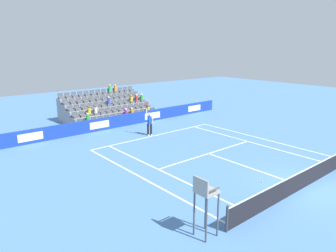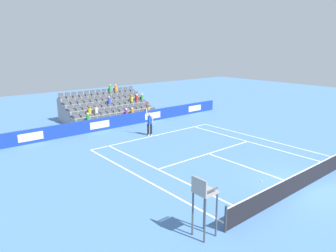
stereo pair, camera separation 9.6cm
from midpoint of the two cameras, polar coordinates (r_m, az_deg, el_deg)
The scene contains 15 objects.
ground_plane at distance 17.00m, azimuth 23.71°, elevation -10.17°, with size 80.00×80.00×0.00m, color #4C7AB2.
line_baseline at distance 24.20m, azimuth -2.07°, elevation -1.70°, with size 10.97×0.10×0.01m, color white.
line_service at distance 20.34m, azimuth 7.48°, elevation -4.99°, with size 8.23×0.10×0.01m, color white.
line_centre_service at distance 18.47m, azimuth 14.81°, elevation -7.42°, with size 0.10×6.40×0.01m, color white.
line_singles_sideline_left at distance 17.39m, azimuth -0.79°, elevation -8.32°, with size 0.10×11.89×0.01m, color white.
line_singles_sideline_right at distance 23.15m, azimuth 15.28°, elevation -2.97°, with size 0.10×11.89×0.01m, color white.
line_doubles_sideline_left at distance 16.63m, azimuth -4.51°, elevation -9.46°, with size 0.10×11.89×0.01m, color white.
line_doubles_sideline_right at distance 24.24m, azimuth 17.15°, elevation -2.32°, with size 0.10×11.89×0.01m, color white.
line_centre_mark at distance 24.13m, azimuth -1.93°, elevation -1.75°, with size 0.10×0.20×0.01m, color white.
sponsor_barrier at distance 27.30m, azimuth -7.31°, elevation 1.16°, with size 21.50×0.22×1.02m.
tennis_net at distance 16.82m, azimuth 23.88°, elevation -8.64°, with size 11.97×0.10×1.07m.
tennis_player at distance 24.01m, azimuth -3.27°, elevation 0.60°, with size 0.51×0.43×2.85m.
umpire_chair at distance 11.39m, azimuth 6.74°, elevation -12.88°, with size 0.70×0.70×2.34m.
stadium_stand at distance 30.25m, azimuth -10.97°, elevation 2.91°, with size 8.06×4.75×3.00m.
loose_tennis_ball at distance 16.87m, azimuth 16.77°, elevation -9.59°, with size 0.07×0.07×0.07m, color #D1E533.
Camera 2 is at (14.15, 6.56, 6.73)m, focal length 33.51 mm.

